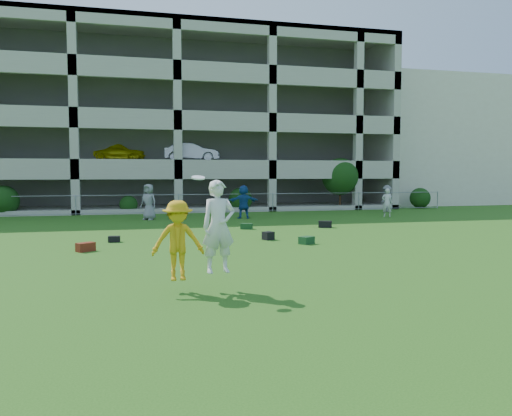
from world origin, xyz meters
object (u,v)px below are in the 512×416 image
object	(u,v)px
crate_d	(268,236)
bystander_f	(387,199)
frisbee_contest	(193,235)
bystander_d	(244,202)
bystander_c	(149,202)
stucco_building	(429,145)
parking_garage	(168,127)
bystander_e	(387,203)

from	to	relation	value
crate_d	bystander_f	bearing A→B (deg)	45.59
frisbee_contest	bystander_d	bearing A→B (deg)	74.03
bystander_c	stucco_building	bearing A→B (deg)	64.35
bystander_c	parking_garage	distance (m)	13.73
stucco_building	parking_garage	world-z (taller)	parking_garage
bystander_c	frisbee_contest	world-z (taller)	frisbee_contest
bystander_d	bystander_e	xyz separation A→B (m)	(8.03, -1.11, -0.10)
bystander_c	crate_d	distance (m)	10.05
bystander_c	frisbee_contest	bearing A→B (deg)	-51.65
bystander_d	crate_d	size ratio (longest dim) A/B	5.20
bystander_f	crate_d	bearing A→B (deg)	16.56
frisbee_contest	bystander_c	bearing A→B (deg)	91.39
bystander_f	stucco_building	bearing A→B (deg)	-161.35
stucco_building	bystander_d	size ratio (longest dim) A/B	8.79
stucco_building	bystander_c	xyz separation A→B (m)	(-24.93, -12.91, -4.05)
bystander_e	parking_garage	distance (m)	18.71
stucco_building	bystander_f	world-z (taller)	stucco_building
bystander_f	bystander_d	bearing A→B (deg)	-15.96
bystander_d	parking_garage	xyz separation A→B (m)	(-3.14, 12.96, 5.10)
bystander_c	bystander_e	xyz separation A→B (m)	(13.10, -1.45, -0.14)
bystander_e	frisbee_contest	bearing A→B (deg)	76.78
crate_d	parking_garage	world-z (taller)	parking_garage
bystander_e	parking_garage	bearing A→B (deg)	-24.84
bystander_c	bystander_d	world-z (taller)	bystander_c
frisbee_contest	bystander_f	bearing A→B (deg)	51.95
crate_d	frisbee_contest	xyz separation A→B (m)	(-3.65, -7.46, 1.04)
bystander_c	bystander_e	distance (m)	13.18
bystander_e	parking_garage	world-z (taller)	parking_garage
bystander_f	parking_garage	distance (m)	17.61
bystander_d	bystander_e	size ratio (longest dim) A/B	1.13
bystander_c	bystander_f	distance (m)	15.07
stucco_building	frisbee_contest	size ratio (longest dim) A/B	7.38
crate_d	frisbee_contest	size ratio (longest dim) A/B	0.16
stucco_building	bystander_f	bearing A→B (deg)	-132.32
bystander_c	bystander_f	size ratio (longest dim) A/B	1.12
stucco_building	bystander_f	distance (m)	15.39
bystander_d	bystander_f	bearing A→B (deg)	-163.26
stucco_building	bystander_c	distance (m)	28.36
frisbee_contest	bystander_e	bearing A→B (deg)	50.09
bystander_d	frisbee_contest	size ratio (longest dim) A/B	0.84
bystander_e	parking_garage	size ratio (longest dim) A/B	0.05
frisbee_contest	parking_garage	bearing A→B (deg)	87.03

